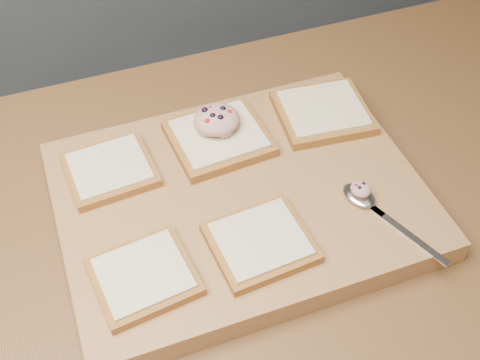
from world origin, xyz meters
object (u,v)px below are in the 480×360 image
at_px(tuna_salad_dollop, 217,119).
at_px(bread_far_center, 219,138).
at_px(cutting_board, 240,200).
at_px(spoon, 366,201).

bearing_deg(tuna_salad_dollop, bread_far_center, -96.51).
distance_m(cutting_board, tuna_salad_dollop, 0.12).
xyz_separation_m(cutting_board, tuna_salad_dollop, (0.00, 0.11, 0.05)).
xyz_separation_m(cutting_board, bread_far_center, (0.00, 0.10, 0.03)).
bearing_deg(spoon, tuna_salad_dollop, 127.41).
height_order(cutting_board, bread_far_center, bread_far_center).
bearing_deg(tuna_salad_dollop, spoon, -52.59).
bearing_deg(spoon, bread_far_center, 129.38).
relative_size(tuna_salad_dollop, spoon, 0.41).
bearing_deg(bread_far_center, cutting_board, -92.10).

